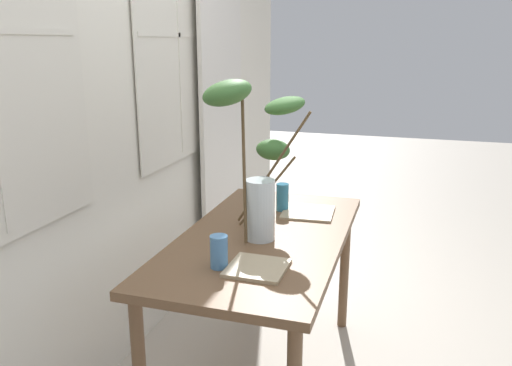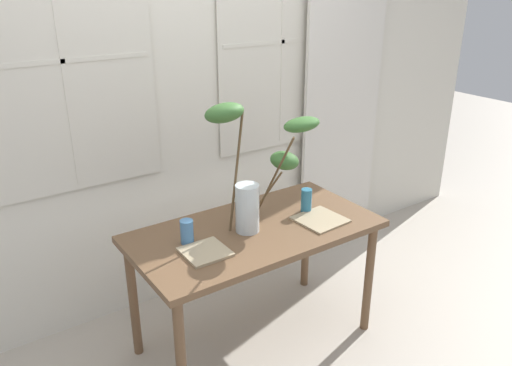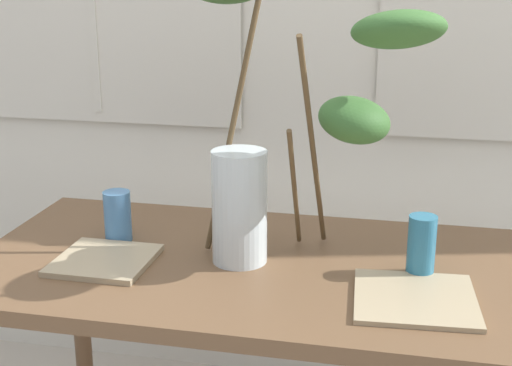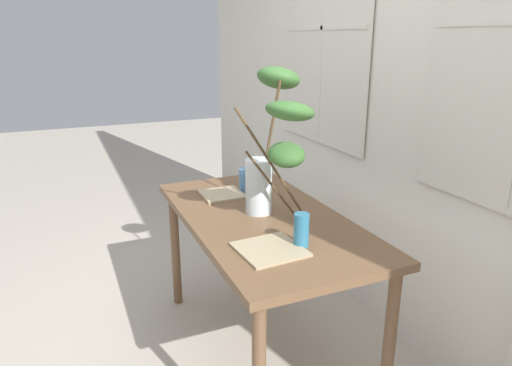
{
  "view_description": "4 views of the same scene",
  "coord_description": "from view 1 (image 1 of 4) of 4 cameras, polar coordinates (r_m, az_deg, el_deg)",
  "views": [
    {
      "loc": [
        -2.09,
        -0.62,
        1.59
      ],
      "look_at": [
        -0.09,
        0.01,
        1.02
      ],
      "focal_mm": 36.41,
      "sensor_mm": 36.0,
      "label": 1
    },
    {
      "loc": [
        -1.41,
        -2.06,
        2.05
      ],
      "look_at": [
        -0.03,
        -0.05,
        1.05
      ],
      "focal_mm": 35.91,
      "sensor_mm": 36.0,
      "label": 2
    },
    {
      "loc": [
        0.32,
        -1.53,
        1.43
      ],
      "look_at": [
        -0.01,
        0.01,
        0.94
      ],
      "focal_mm": 50.51,
      "sensor_mm": 36.0,
      "label": 3
    },
    {
      "loc": [
        1.89,
        -0.85,
        1.57
      ],
      "look_at": [
        -0.01,
        -0.03,
        0.92
      ],
      "focal_mm": 32.52,
      "sensor_mm": 36.0,
      "label": 4
    }
  ],
  "objects": [
    {
      "name": "back_wall_with_windows",
      "position": [
        2.52,
        -17.11,
        11.97
      ],
      "size": [
        5.43,
        0.14,
        2.93
      ],
      "color": "silver",
      "rests_on": "ground"
    },
    {
      "name": "curtain_sheer_side",
      "position": [
        3.59,
        -3.79,
        9.54
      ],
      "size": [
        0.72,
        0.03,
        2.46
      ],
      "primitive_type": "cube",
      "color": "silver",
      "rests_on": "ground"
    },
    {
      "name": "dining_table",
      "position": [
        2.36,
        0.79,
        -7.63
      ],
      "size": [
        1.36,
        0.71,
        0.75
      ],
      "color": "brown",
      "rests_on": "ground"
    },
    {
      "name": "vase_with_branches",
      "position": [
        2.27,
        0.31,
        3.67
      ],
      "size": [
        0.64,
        0.45,
        0.71
      ],
      "color": "silver",
      "rests_on": "dining_table"
    },
    {
      "name": "drinking_glass_blue_left",
      "position": [
        1.99,
        -4.09,
        -7.54
      ],
      "size": [
        0.07,
        0.07,
        0.13
      ],
      "primitive_type": "cylinder",
      "color": "#4C84BC",
      "rests_on": "dining_table"
    },
    {
      "name": "drinking_glass_blue_right",
      "position": [
        2.64,
        2.92,
        -1.56
      ],
      "size": [
        0.06,
        0.06,
        0.14
      ],
      "primitive_type": "cylinder",
      "color": "teal",
      "rests_on": "dining_table"
    },
    {
      "name": "plate_square_left",
      "position": [
        1.99,
        0.13,
        -9.3
      ],
      "size": [
        0.22,
        0.22,
        0.01
      ],
      "primitive_type": "cube",
      "rotation": [
        0.0,
        0.0,
        -0.01
      ],
      "color": "tan",
      "rests_on": "dining_table"
    },
    {
      "name": "plate_square_right",
      "position": [
        2.63,
        5.75,
        -3.21
      ],
      "size": [
        0.27,
        0.27,
        0.01
      ],
      "primitive_type": "cube",
      "rotation": [
        0.0,
        0.0,
        0.07
      ],
      "color": "tan",
      "rests_on": "dining_table"
    }
  ]
}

